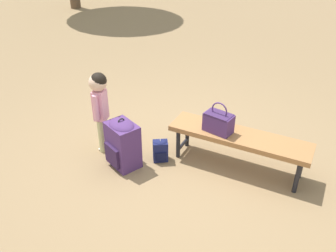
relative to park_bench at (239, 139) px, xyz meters
name	(u,v)px	position (x,y,z in m)	size (l,w,h in m)	color
ground_plane	(178,157)	(0.70, 0.13, -0.39)	(40.00, 40.00, 0.00)	#8C704C
park_bench	(239,139)	(0.00, 0.00, 0.00)	(1.61, 0.42, 0.45)	#9E6B3D
handbag	(218,122)	(0.24, 0.04, 0.18)	(0.35, 0.24, 0.37)	#4C2D66
child_standing	(100,100)	(1.61, 0.38, 0.30)	(0.21, 0.28, 1.04)	#CCCC8C
backpack_large	(123,142)	(1.21, 0.55, -0.08)	(0.46, 0.42, 0.63)	#4C2D66
backpack_small	(160,150)	(0.86, 0.28, -0.24)	(0.22, 0.21, 0.30)	#191E4C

